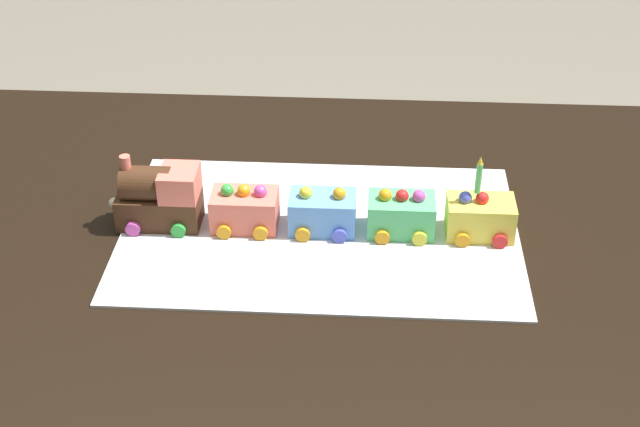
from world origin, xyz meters
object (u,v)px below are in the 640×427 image
object	(u,v)px
dining_table	(268,300)
cake_car_caboose_lemon	(480,217)
cake_locomotive	(159,197)
cake_car_hopper_mint_green	(401,214)
cake_car_flatbed_coral	(245,209)
cake_car_tanker_sky_blue	(323,212)
birthday_candle	(479,175)

from	to	relation	value
dining_table	cake_car_caboose_lemon	world-z (taller)	cake_car_caboose_lemon
cake_car_caboose_lemon	cake_locomotive	bearing A→B (deg)	-180.00
cake_car_hopper_mint_green	cake_car_caboose_lemon	bearing A→B (deg)	0.00
dining_table	cake_locomotive	bearing A→B (deg)	165.78
cake_car_hopper_mint_green	dining_table	bearing A→B (deg)	-168.31
cake_car_flatbed_coral	cake_car_caboose_lemon	world-z (taller)	same
cake_car_tanker_sky_blue	cake_car_caboose_lemon	bearing A→B (deg)	0.00
cake_car_flatbed_coral	cake_car_tanker_sky_blue	size ratio (longest dim) A/B	1.00
dining_table	cake_car_flatbed_coral	xyz separation A→B (m)	(-0.04, 0.04, 0.14)
cake_locomotive	cake_car_tanker_sky_blue	world-z (taller)	cake_locomotive
cake_locomotive	cake_car_tanker_sky_blue	xyz separation A→B (m)	(0.25, 0.00, -0.02)
birthday_candle	cake_car_tanker_sky_blue	bearing A→B (deg)	180.00
cake_locomotive	cake_car_caboose_lemon	bearing A→B (deg)	0.00
birthday_candle	cake_car_caboose_lemon	bearing A→B (deg)	0.00
cake_locomotive	birthday_candle	distance (m)	0.48
cake_car_caboose_lemon	cake_car_flatbed_coral	bearing A→B (deg)	180.00
dining_table	cake_car_hopper_mint_green	world-z (taller)	cake_car_hopper_mint_green
cake_car_tanker_sky_blue	cake_car_caboose_lemon	size ratio (longest dim) A/B	1.00
cake_locomotive	cake_car_caboose_lemon	size ratio (longest dim) A/B	1.40
cake_car_hopper_mint_green	birthday_candle	xyz separation A→B (m)	(0.11, -0.00, 0.07)
cake_car_tanker_sky_blue	birthday_candle	xyz separation A→B (m)	(0.23, -0.00, 0.07)
cake_car_tanker_sky_blue	cake_car_hopper_mint_green	distance (m)	0.12
cake_car_tanker_sky_blue	birthday_candle	world-z (taller)	birthday_candle
dining_table	cake_car_flatbed_coral	world-z (taller)	cake_car_flatbed_coral
dining_table	cake_car_tanker_sky_blue	size ratio (longest dim) A/B	14.00
dining_table	cake_car_flatbed_coral	distance (m)	0.15
birthday_candle	cake_car_hopper_mint_green	bearing A→B (deg)	180.00
cake_locomotive	cake_car_tanker_sky_blue	distance (m)	0.25
cake_car_flatbed_coral	cake_locomotive	bearing A→B (deg)	-180.00
dining_table	cake_car_tanker_sky_blue	distance (m)	0.17
cake_locomotive	cake_car_flatbed_coral	xyz separation A→B (m)	(0.13, 0.00, -0.02)
cake_car_flatbed_coral	cake_car_hopper_mint_green	size ratio (longest dim) A/B	1.00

